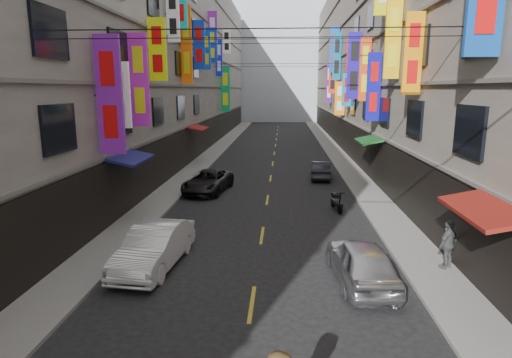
# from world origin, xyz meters

# --- Properties ---
(sidewalk_left) EXTENTS (2.00, 90.00, 0.12)m
(sidewalk_left) POSITION_xyz_m (-6.00, 42.00, 0.06)
(sidewalk_left) COLOR slate
(sidewalk_left) RESTS_ON ground
(sidewalk_right) EXTENTS (2.00, 90.00, 0.12)m
(sidewalk_right) POSITION_xyz_m (6.00, 42.00, 0.06)
(sidewalk_right) COLOR slate
(sidewalk_right) RESTS_ON ground
(building_row_left) EXTENTS (10.14, 90.00, 19.00)m
(building_row_left) POSITION_xyz_m (-11.99, 42.00, 9.49)
(building_row_left) COLOR gray
(building_row_left) RESTS_ON ground
(building_row_right) EXTENTS (10.14, 90.00, 19.00)m
(building_row_right) POSITION_xyz_m (11.99, 42.00, 9.49)
(building_row_right) COLOR gray
(building_row_right) RESTS_ON ground
(haze_block) EXTENTS (18.00, 8.00, 22.00)m
(haze_block) POSITION_xyz_m (0.00, 92.00, 11.00)
(haze_block) COLOR #AEB8C2
(haze_block) RESTS_ON ground
(shop_signage) EXTENTS (14.00, 55.00, 11.48)m
(shop_signage) POSITION_xyz_m (0.04, 35.43, 9.05)
(shop_signage) COLOR #0F59B0
(shop_signage) RESTS_ON ground
(street_awnings) EXTENTS (13.99, 35.20, 0.41)m
(street_awnings) POSITION_xyz_m (-1.26, 26.00, 3.00)
(street_awnings) COLOR #154B14
(street_awnings) RESTS_ON ground
(overhead_cables) EXTENTS (14.00, 38.04, 1.24)m
(overhead_cables) POSITION_xyz_m (0.00, 30.00, 8.80)
(overhead_cables) COLOR black
(overhead_cables) RESTS_ON ground
(lane_markings) EXTENTS (0.12, 80.20, 0.01)m
(lane_markings) POSITION_xyz_m (0.00, 39.00, 0.00)
(lane_markings) COLOR gold
(lane_markings) RESTS_ON ground
(scooter_far_right) EXTENTS (0.59, 1.80, 1.14)m
(scooter_far_right) POSITION_xyz_m (3.65, 28.14, 0.44)
(scooter_far_right) COLOR black
(scooter_far_right) RESTS_ON ground
(car_left_mid) EXTENTS (2.01, 4.67, 1.50)m
(car_left_mid) POSITION_xyz_m (-3.61, 20.45, 0.75)
(car_left_mid) COLOR white
(car_left_mid) RESTS_ON ground
(car_left_far) EXTENTS (2.86, 4.96, 1.30)m
(car_left_far) POSITION_xyz_m (-3.69, 31.71, 0.65)
(car_left_far) COLOR black
(car_left_far) RESTS_ON ground
(car_right_mid) EXTENTS (2.06, 4.38, 1.45)m
(car_right_mid) POSITION_xyz_m (3.41, 19.61, 0.72)
(car_right_mid) COLOR #B2B1B6
(car_right_mid) RESTS_ON ground
(car_right_far) EXTENTS (1.57, 3.81, 1.23)m
(car_right_far) POSITION_xyz_m (3.51, 36.18, 0.61)
(car_right_far) COLOR #2B2A33
(car_right_far) RESTS_ON ground
(pedestrian_rfar) EXTENTS (1.14, 1.08, 1.71)m
(pedestrian_rfar) POSITION_xyz_m (6.51, 20.71, 0.98)
(pedestrian_rfar) COLOR #525254
(pedestrian_rfar) RESTS_ON sidewalk_right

